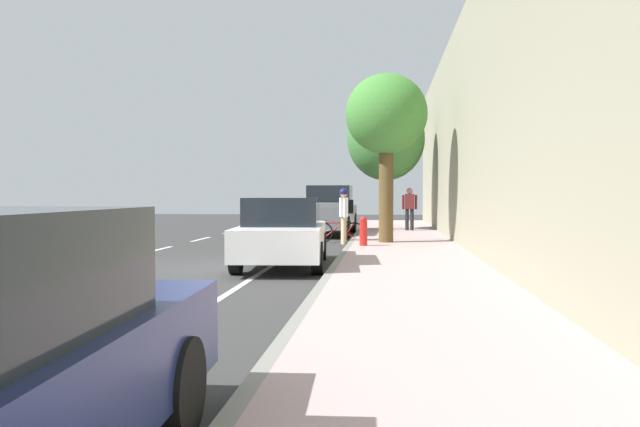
{
  "coord_description": "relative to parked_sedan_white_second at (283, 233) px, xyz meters",
  "views": [
    {
      "loc": [
        3.19,
        -13.18,
        1.59
      ],
      "look_at": [
        1.07,
        7.23,
        0.96
      ],
      "focal_mm": 34.9,
      "sensor_mm": 36.0,
      "label": 1
    }
  ],
  "objects": [
    {
      "name": "ground",
      "position": [
        -0.97,
        -0.3,
        -0.75
      ],
      "size": [
        71.28,
        71.28,
        0.0
      ],
      "primitive_type": "plane",
      "color": "#333333"
    },
    {
      "name": "sidewalk",
      "position": [
        2.83,
        -0.3,
        -0.69
      ],
      "size": [
        3.09,
        44.55,
        0.12
      ],
      "primitive_type": "cube",
      "color": "#AE9292",
      "rests_on": "ground"
    },
    {
      "name": "curb_edge",
      "position": [
        1.2,
        -0.3,
        -0.69
      ],
      "size": [
        0.16,
        44.55,
        0.12
      ],
      "primitive_type": "cube",
      "color": "gray",
      "rests_on": "ground"
    },
    {
      "name": "lane_stripe_centre",
      "position": [
        -4.24,
        -0.48,
        -0.75
      ],
      "size": [
        0.14,
        44.2,
        0.01
      ],
      "color": "white",
      "rests_on": "ground"
    },
    {
      "name": "lane_stripe_bike_edge",
      "position": [
        -0.27,
        -0.3,
        -0.75
      ],
      "size": [
        0.12,
        44.55,
        0.01
      ],
      "primitive_type": "cube",
      "color": "white",
      "rests_on": "ground"
    },
    {
      "name": "building_facade",
      "position": [
        4.62,
        -0.3,
        2.64
      ],
      "size": [
        0.5,
        44.55,
        6.77
      ],
      "primitive_type": "cube",
      "color": "gray",
      "rests_on": "ground"
    },
    {
      "name": "parked_sedan_white_second",
      "position": [
        0.0,
        0.0,
        0.0
      ],
      "size": [
        2.07,
        4.51,
        1.52
      ],
      "color": "white",
      "rests_on": "ground"
    },
    {
      "name": "parked_pickup_grey_mid",
      "position": [
        -0.01,
        10.84,
        0.15
      ],
      "size": [
        2.13,
        5.35,
        1.95
      ],
      "color": "slate",
      "rests_on": "ground"
    },
    {
      "name": "bicycle_at_curb",
      "position": [
        0.73,
        6.76,
        -0.39
      ],
      "size": [
        1.73,
        0.46,
        0.74
      ],
      "color": "black",
      "rests_on": "ground"
    },
    {
      "name": "cyclist_with_backpack",
      "position": [
        0.96,
        6.31,
        0.35
      ],
      "size": [
        0.47,
        0.61,
        1.79
      ],
      "color": "#C6B284",
      "rests_on": "ground"
    },
    {
      "name": "street_tree_near_cyclist",
      "position": [
        2.27,
        5.68,
        3.21
      ],
      "size": [
        2.5,
        2.5,
        5.15
      ],
      "color": "brown",
      "rests_on": "sidewalk"
    },
    {
      "name": "street_tree_mid_block",
      "position": [
        2.27,
        12.86,
        3.16
      ],
      "size": [
        3.26,
        3.26,
        5.56
      ],
      "color": "#4C3F27",
      "rests_on": "sidewalk"
    },
    {
      "name": "pedestrian_on_phone",
      "position": [
        3.24,
        12.07,
        0.36
      ],
      "size": [
        0.62,
        0.26,
        1.73
      ],
      "color": "black",
      "rests_on": "sidewalk"
    },
    {
      "name": "fire_hydrant",
      "position": [
        1.63,
        4.29,
        -0.2
      ],
      "size": [
        0.22,
        0.22,
        0.84
      ],
      "color": "red",
      "rests_on": "sidewalk"
    }
  ]
}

